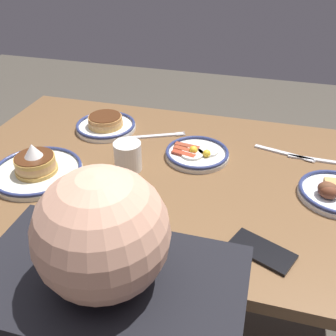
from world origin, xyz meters
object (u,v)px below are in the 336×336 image
object	(u,v)px
plate_far_side	(37,169)
coffee_mug	(128,155)
cell_phone	(262,251)
fork_near	(285,153)
plate_near_main	(197,153)
plate_center_pancakes	(106,124)
tea_spoon	(329,161)
fork_far	(157,136)
plate_far_companion	(335,192)

from	to	relation	value
plate_far_side	coffee_mug	xyz separation A→B (m)	(-0.24, -0.10, 0.02)
plate_far_side	cell_phone	world-z (taller)	plate_far_side
coffee_mug	fork_near	world-z (taller)	coffee_mug
fork_near	plate_near_main	bearing A→B (deg)	18.64
plate_center_pancakes	plate_far_side	size ratio (longest dim) A/B	0.81
plate_far_side	cell_phone	bearing A→B (deg)	167.92
plate_near_main	plate_far_side	size ratio (longest dim) A/B	0.77
plate_far_side	tea_spoon	bearing A→B (deg)	-160.23
plate_far_side	coffee_mug	size ratio (longest dim) A/B	2.34
fork_far	tea_spoon	xyz separation A→B (m)	(-0.56, 0.02, 0.00)
coffee_mug	fork_far	distance (m)	0.22
plate_center_pancakes	plate_far_side	distance (m)	0.33
fork_near	fork_far	world-z (taller)	same
plate_near_main	tea_spoon	distance (m)	0.41
coffee_mug	cell_phone	xyz separation A→B (m)	(-0.41, 0.24, -0.04)
coffee_mug	fork_near	size ratio (longest dim) A/B	0.58
plate_center_pancakes	tea_spoon	distance (m)	0.75
plate_center_pancakes	fork_far	world-z (taller)	plate_center_pancakes
plate_center_pancakes	fork_near	xyz separation A→B (m)	(-0.62, 0.01, -0.02)
plate_far_side	cell_phone	size ratio (longest dim) A/B	1.81
plate_near_main	tea_spoon	world-z (taller)	plate_near_main
fork_far	tea_spoon	world-z (taller)	tea_spoon
plate_center_pancakes	tea_spoon	bearing A→B (deg)	178.21
cell_phone	fork_far	size ratio (longest dim) A/B	0.76
plate_center_pancakes	plate_far_side	world-z (taller)	plate_far_side
plate_far_side	fork_far	bearing A→B (deg)	-130.40
tea_spoon	fork_near	bearing A→B (deg)	-6.37
plate_far_companion	cell_phone	bearing A→B (deg)	55.95
plate_near_main	plate_center_pancakes	distance (m)	0.36
plate_far_companion	coffee_mug	distance (m)	0.58
plate_far_side	fork_far	distance (m)	0.42
plate_near_main	fork_far	world-z (taller)	plate_near_main
plate_far_companion	coffee_mug	world-z (taller)	coffee_mug
coffee_mug	plate_far_companion	bearing A→B (deg)	-178.79
plate_far_side	plate_center_pancakes	bearing A→B (deg)	-103.69
plate_center_pancakes	fork_far	bearing A→B (deg)	178.50
plate_center_pancakes	plate_far_companion	xyz separation A→B (m)	(-0.75, 0.20, -0.00)
plate_far_side	fork_near	xyz separation A→B (m)	(-0.70, -0.31, -0.02)
coffee_mug	fork_far	xyz separation A→B (m)	(-0.03, -0.21, -0.04)
plate_far_companion	cell_phone	size ratio (longest dim) A/B	1.39
plate_far_companion	plate_far_side	distance (m)	0.84
plate_far_side	tea_spoon	world-z (taller)	plate_far_side
coffee_mug	fork_near	xyz separation A→B (m)	(-0.45, -0.21, -0.04)
plate_far_companion	tea_spoon	bearing A→B (deg)	-90.83
fork_near	tea_spoon	world-z (taller)	tea_spoon
plate_near_main	fork_far	distance (m)	0.19
plate_far_side	coffee_mug	distance (m)	0.27
plate_near_main	fork_near	xyz separation A→B (m)	(-0.27, -0.09, -0.01)
plate_near_main	coffee_mug	xyz separation A→B (m)	(0.18, 0.12, 0.03)
cell_phone	tea_spoon	distance (m)	0.47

